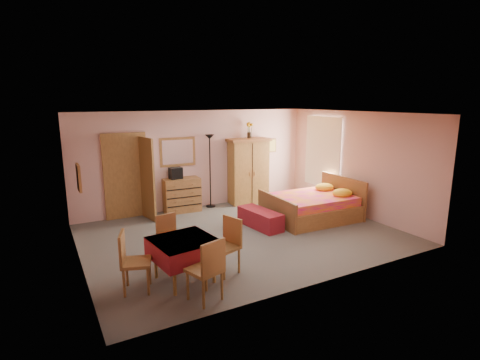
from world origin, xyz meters
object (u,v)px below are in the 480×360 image
chair_west (136,262)px  stereo (176,173)px  chair_south (204,269)px  chest_of_drawers (182,195)px  floor_lamp (210,171)px  bench (260,219)px  chair_north (172,240)px  wardrobe (248,171)px  sunflower_vase (249,130)px  dining_table (184,260)px  chair_east (224,247)px  bed (311,200)px  wall_mirror (178,152)px

chair_west → stereo: bearing=171.2°
stereo → chair_south: (-1.11, -4.40, -0.55)m
chest_of_drawers → floor_lamp: bearing=6.1°
bench → chair_west: 3.58m
chair_north → chair_west: size_ratio=0.93×
floor_lamp → wardrobe: floor_lamp is taller
chair_south → chair_north: bearing=73.1°
chest_of_drawers → sunflower_vase: 2.59m
wardrobe → chair_north: (-3.20, -2.83, -0.48)m
chair_south → chair_north: chair_south is taller
floor_lamp → sunflower_vase: 1.60m
sunflower_vase → chair_west: sunflower_vase is taller
dining_table → chair_east: bearing=-6.7°
dining_table → chair_south: size_ratio=0.99×
chair_east → chest_of_drawers: bearing=-26.8°
chair_north → chair_west: bearing=30.2°
bed → sunflower_vase: bearing=106.3°
sunflower_vase → chair_south: sunflower_vase is taller
floor_lamp → dining_table: (-2.13, -3.69, -0.64)m
wardrobe → dining_table: bearing=-127.8°
bench → chair_east: bearing=-135.9°
floor_lamp → bench: bearing=-81.5°
chest_of_drawers → bench: 2.35m
floor_lamp → bench: floor_lamp is taller
sunflower_vase → bench: (-0.89, -2.05, -1.85)m
floor_lamp → chair_west: floor_lamp is taller
wardrobe → chair_north: 4.30m
floor_lamp → sunflower_vase: sunflower_vase is taller
bed → chair_east: size_ratio=2.21×
wardrobe → bench: 2.22m
chest_of_drawers → floor_lamp: (0.84, 0.04, 0.54)m
bed → chair_west: (-4.61, -1.53, -0.01)m
chest_of_drawers → bench: chest_of_drawers is taller
chest_of_drawers → wall_mirror: 1.13m
bed → dining_table: size_ratio=2.19×
sunflower_vase → chair_south: bearing=-126.8°
bed → chair_north: bed is taller
sunflower_vase → bed: sunflower_vase is taller
floor_lamp → bed: (1.73, -2.13, -0.50)m
chair_north → wall_mirror: bearing=-123.2°
wall_mirror → stereo: 0.57m
dining_table → chair_south: 0.73m
wardrobe → bed: size_ratio=0.88×
wardrobe → bed: 2.14m
sunflower_vase → wall_mirror: bearing=174.6°
chair_south → stereo: bearing=58.5°
stereo → floor_lamp: bearing=0.8°
dining_table → sunflower_vase: bearing=47.8°
sunflower_vase → bed: 2.68m
wall_mirror → sunflower_vase: (2.04, -0.19, 0.50)m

